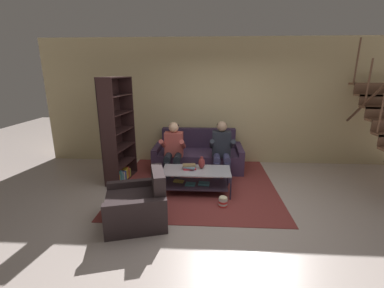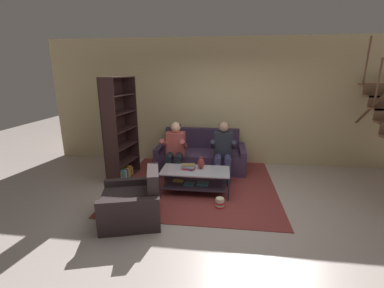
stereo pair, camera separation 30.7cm
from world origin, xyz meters
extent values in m
plane|color=#B9A9A2|center=(0.00, 0.00, 0.00)|extent=(16.80, 16.80, 0.00)
cube|color=#CBB784|center=(0.00, 2.46, 1.45)|extent=(8.40, 0.12, 2.90)
cube|color=brown|center=(3.25, 1.87, 1.69)|extent=(0.99, 0.26, 0.04)
cube|color=brown|center=(3.25, 2.13, 1.90)|extent=(0.99, 0.26, 0.04)
cube|color=brown|center=(3.25, 2.01, 1.82)|extent=(0.99, 0.02, 0.21)
cylinder|color=brown|center=(2.80, 1.08, 1.52)|extent=(0.04, 0.04, 0.90)
cylinder|color=brown|center=(2.80, 1.60, 1.95)|extent=(0.04, 0.04, 0.90)
cylinder|color=brown|center=(2.80, 2.13, 2.37)|extent=(0.04, 0.04, 0.90)
cube|color=#412F4C|center=(-0.50, 1.87, 0.21)|extent=(1.72, 0.90, 0.42)
cube|color=#372840|center=(-0.50, 2.23, 0.65)|extent=(1.72, 0.18, 0.45)
cube|color=#412F4C|center=(-1.42, 1.87, 0.27)|extent=(0.13, 0.90, 0.54)
cube|color=#412F4C|center=(0.43, 1.87, 0.27)|extent=(0.13, 0.90, 0.54)
cylinder|color=#1E242B|center=(-1.09, 1.12, 0.21)|extent=(0.14, 0.14, 0.42)
cylinder|color=#1E242B|center=(-0.89, 1.12, 0.21)|extent=(0.14, 0.14, 0.42)
cylinder|color=#1E242B|center=(-1.09, 1.30, 0.46)|extent=(0.14, 0.42, 0.14)
cylinder|color=#1E242B|center=(-0.89, 1.30, 0.46)|extent=(0.14, 0.42, 0.14)
cube|color=#BC514B|center=(-0.99, 1.51, 0.68)|extent=(0.38, 0.22, 0.51)
cylinder|color=#BC514B|center=(-1.20, 1.33, 0.73)|extent=(0.09, 0.49, 0.31)
cylinder|color=#BC514B|center=(-0.79, 1.33, 0.73)|extent=(0.09, 0.49, 0.31)
sphere|color=beige|center=(-0.99, 1.51, 1.04)|extent=(0.21, 0.21, 0.21)
ellipsoid|color=black|center=(-0.99, 1.53, 1.07)|extent=(0.21, 0.21, 0.13)
cylinder|color=#3B3A5F|center=(-0.10, 1.12, 0.21)|extent=(0.14, 0.14, 0.42)
cylinder|color=#3B3A5F|center=(0.10, 1.12, 0.21)|extent=(0.14, 0.14, 0.42)
cylinder|color=#3B3A5F|center=(-0.10, 1.30, 0.46)|extent=(0.14, 0.42, 0.14)
cylinder|color=#3B3A5F|center=(0.10, 1.30, 0.46)|extent=(0.14, 0.42, 0.14)
cube|color=#242832|center=(0.00, 1.51, 0.69)|extent=(0.38, 0.22, 0.55)
cylinder|color=#242832|center=(-0.20, 1.33, 0.75)|extent=(0.09, 0.49, 0.31)
cylinder|color=#242832|center=(0.20, 1.33, 0.75)|extent=(0.09, 0.49, 0.31)
sphere|color=tan|center=(0.00, 1.51, 1.07)|extent=(0.21, 0.21, 0.21)
ellipsoid|color=black|center=(0.00, 1.53, 1.10)|extent=(0.21, 0.21, 0.13)
cube|color=#B3B2BC|center=(-0.49, 0.68, 0.42)|extent=(1.23, 0.58, 0.02)
cube|color=#3D2E3F|center=(-0.49, 0.68, 0.15)|extent=(1.13, 0.54, 0.02)
cylinder|color=#2B2539|center=(-1.09, 0.40, 0.22)|extent=(0.03, 0.03, 0.43)
cylinder|color=#2B2539|center=(0.12, 0.40, 0.22)|extent=(0.03, 0.03, 0.43)
cylinder|color=#2B2539|center=(-1.09, 0.96, 0.22)|extent=(0.03, 0.03, 0.43)
cylinder|color=#2B2539|center=(0.12, 0.96, 0.22)|extent=(0.03, 0.03, 0.43)
cube|color=gold|center=(-0.82, 0.75, 0.17)|extent=(0.21, 0.13, 0.02)
cube|color=teal|center=(-0.59, 0.64, 0.17)|extent=(0.19, 0.17, 0.02)
cube|color=teal|center=(-0.35, 0.66, 0.18)|extent=(0.21, 0.16, 0.03)
cube|color=brown|center=(-0.49, 1.18, 0.01)|extent=(3.00, 3.20, 0.01)
cube|color=#885C5F|center=(-0.49, 1.18, 0.01)|extent=(1.65, 1.76, 0.00)
ellipsoid|color=maroon|center=(-0.39, 0.77, 0.53)|extent=(0.12, 0.12, 0.20)
cylinder|color=maroon|center=(-0.39, 0.77, 0.63)|extent=(0.05, 0.05, 0.04)
cube|color=red|center=(-0.62, 0.72, 0.45)|extent=(0.25, 0.20, 0.03)
cube|color=#7893A8|center=(-0.61, 0.71, 0.48)|extent=(0.24, 0.20, 0.03)
cube|color=#91744B|center=(-0.62, 0.73, 0.51)|extent=(0.24, 0.14, 0.03)
cube|color=#351F1F|center=(-2.11, 0.78, 1.03)|extent=(0.31, 0.06, 2.06)
cube|color=#351F1F|center=(-2.00, 1.62, 1.03)|extent=(0.31, 0.06, 2.06)
cube|color=#351F1F|center=(-2.20, 1.22, 1.03)|extent=(0.13, 0.86, 2.06)
cube|color=#351F1F|center=(-2.05, 1.20, 0.01)|extent=(0.42, 0.86, 0.02)
cube|color=#351F1F|center=(-2.05, 1.20, 0.34)|extent=(0.42, 0.86, 0.02)
cube|color=#351F1F|center=(-2.05, 1.20, 0.69)|extent=(0.42, 0.86, 0.02)
cube|color=#351F1F|center=(-2.05, 1.20, 1.03)|extent=(0.42, 0.86, 0.02)
cube|color=#351F1F|center=(-2.05, 1.20, 1.37)|extent=(0.42, 0.86, 0.02)
cube|color=#351F1F|center=(-2.05, 1.20, 1.72)|extent=(0.42, 0.86, 0.02)
cube|color=#351F1F|center=(-2.05, 1.20, 2.05)|extent=(0.42, 0.86, 0.02)
cube|color=orange|center=(-2.09, 0.82, 0.13)|extent=(0.25, 0.08, 0.22)
cube|color=teal|center=(-2.10, 0.87, 0.16)|extent=(0.29, 0.06, 0.27)
cube|color=teal|center=(-2.06, 0.90, 0.16)|extent=(0.22, 0.06, 0.28)
cube|color=#69A0B7|center=(-2.06, 0.95, 0.14)|extent=(0.23, 0.06, 0.25)
cube|color=teal|center=(-2.08, 0.99, 0.11)|extent=(0.28, 0.08, 0.18)
cube|color=silver|center=(-2.07, 1.05, 0.12)|extent=(0.27, 0.08, 0.20)
cube|color=#344FBA|center=(-2.07, 1.10, 0.12)|extent=(0.28, 0.08, 0.19)
cube|color=gold|center=(-2.03, 1.15, 0.12)|extent=(0.21, 0.07, 0.19)
cube|color=gold|center=(-2.06, 1.21, 0.14)|extent=(0.29, 0.08, 0.24)
cube|color=#CF3B34|center=(-2.02, 1.25, 0.14)|extent=(0.22, 0.07, 0.23)
cube|color=#AAAE3B|center=(-2.03, 1.31, 0.11)|extent=(0.25, 0.08, 0.18)
cube|color=#2E2324|center=(-1.33, -0.36, 0.21)|extent=(0.97, 0.80, 0.41)
cube|color=#2E2324|center=(-1.00, -0.26, 0.60)|extent=(0.31, 0.62, 0.38)
cube|color=#2E2324|center=(-1.43, -0.02, 0.26)|extent=(0.84, 0.33, 0.51)
cube|color=#2E2324|center=(-1.23, -0.69, 0.26)|extent=(0.84, 0.33, 0.51)
cylinder|color=red|center=(-0.03, 0.16, 0.02)|extent=(0.15, 0.15, 0.04)
cylinder|color=white|center=(-0.03, 0.16, 0.05)|extent=(0.15, 0.15, 0.04)
cylinder|color=red|center=(-0.03, 0.16, 0.09)|extent=(0.15, 0.15, 0.04)
cylinder|color=white|center=(-0.03, 0.16, 0.12)|extent=(0.15, 0.15, 0.04)
ellipsoid|color=beige|center=(-0.03, 0.16, 0.16)|extent=(0.14, 0.14, 0.05)
camera|label=1|loc=(-0.31, -3.66, 2.14)|focal=24.00mm
camera|label=2|loc=(-0.01, -3.64, 2.14)|focal=24.00mm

